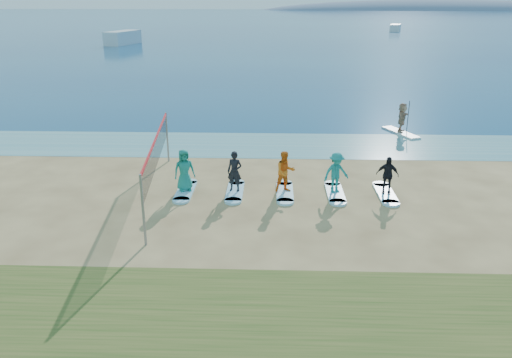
{
  "coord_description": "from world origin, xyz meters",
  "views": [
    {
      "loc": [
        -0.73,
        -16.25,
        7.82
      ],
      "look_at": [
        -1.38,
        2.0,
        1.1
      ],
      "focal_mm": 35.0,
      "sensor_mm": 36.0,
      "label": 1
    }
  ],
  "objects_px": {
    "student_1": "(235,171)",
    "student_2": "(285,172)",
    "boat_offshore_b": "(395,31)",
    "surfboard_4": "(386,193)",
    "volleyball_net": "(157,151)",
    "paddleboarder": "(402,117)",
    "student_0": "(184,170)",
    "boat_offshore_a": "(123,44)",
    "surfboard_0": "(185,191)",
    "surfboard_2": "(285,192)",
    "student_3": "(336,173)",
    "surfboard_3": "(335,193)",
    "surfboard_1": "(235,192)",
    "student_4": "(387,175)",
    "paddleboard": "(400,133)"
  },
  "relations": [
    {
      "from": "paddleboarder",
      "to": "student_0",
      "type": "height_order",
      "value": "student_0"
    },
    {
      "from": "student_0",
      "to": "surfboard_2",
      "type": "bearing_deg",
      "value": -22.15
    },
    {
      "from": "student_0",
      "to": "student_4",
      "type": "height_order",
      "value": "student_0"
    },
    {
      "from": "surfboard_0",
      "to": "surfboard_3",
      "type": "xyz_separation_m",
      "value": [
        6.33,
        0.0,
        0.0
      ]
    },
    {
      "from": "surfboard_0",
      "to": "surfboard_4",
      "type": "xyz_separation_m",
      "value": [
        8.43,
        0.0,
        0.0
      ]
    },
    {
      "from": "student_2",
      "to": "surfboard_3",
      "type": "xyz_separation_m",
      "value": [
        2.11,
        0.0,
        -0.92
      ]
    },
    {
      "from": "student_0",
      "to": "student_3",
      "type": "xyz_separation_m",
      "value": [
        6.33,
        0.0,
        -0.03
      ]
    },
    {
      "from": "paddleboard",
      "to": "surfboard_3",
      "type": "height_order",
      "value": "paddleboard"
    },
    {
      "from": "surfboard_3",
      "to": "surfboard_4",
      "type": "xyz_separation_m",
      "value": [
        2.11,
        0.0,
        0.0
      ]
    },
    {
      "from": "paddleboarder",
      "to": "surfboard_3",
      "type": "xyz_separation_m",
      "value": [
        -5.06,
        -9.95,
        -0.94
      ]
    },
    {
      "from": "student_3",
      "to": "surfboard_4",
      "type": "height_order",
      "value": "student_3"
    },
    {
      "from": "student_3",
      "to": "student_2",
      "type": "bearing_deg",
      "value": 157.66
    },
    {
      "from": "paddleboarder",
      "to": "student_0",
      "type": "xyz_separation_m",
      "value": [
        -11.39,
        -9.95,
        -0.01
      ]
    },
    {
      "from": "paddleboarder",
      "to": "surfboard_0",
      "type": "relative_size",
      "value": 0.79
    },
    {
      "from": "volleyball_net",
      "to": "student_1",
      "type": "height_order",
      "value": "volleyball_net"
    },
    {
      "from": "student_1",
      "to": "surfboard_3",
      "type": "xyz_separation_m",
      "value": [
        4.22,
        0.0,
        -0.9
      ]
    },
    {
      "from": "student_2",
      "to": "surfboard_3",
      "type": "height_order",
      "value": "student_2"
    },
    {
      "from": "student_1",
      "to": "student_4",
      "type": "height_order",
      "value": "student_1"
    },
    {
      "from": "surfboard_0",
      "to": "surfboard_4",
      "type": "relative_size",
      "value": 1.0
    },
    {
      "from": "surfboard_0",
      "to": "student_2",
      "type": "height_order",
      "value": "student_2"
    },
    {
      "from": "student_0",
      "to": "surfboard_3",
      "type": "xyz_separation_m",
      "value": [
        6.33,
        0.0,
        -0.93
      ]
    },
    {
      "from": "volleyball_net",
      "to": "student_2",
      "type": "bearing_deg",
      "value": 3.68
    },
    {
      "from": "paddleboarder",
      "to": "student_0",
      "type": "relative_size",
      "value": 0.98
    },
    {
      "from": "boat_offshore_a",
      "to": "student_1",
      "type": "height_order",
      "value": "student_1"
    },
    {
      "from": "boat_offshore_a",
      "to": "student_0",
      "type": "height_order",
      "value": "student_0"
    },
    {
      "from": "surfboard_1",
      "to": "student_1",
      "type": "height_order",
      "value": "student_1"
    },
    {
      "from": "boat_offshore_b",
      "to": "surfboard_4",
      "type": "relative_size",
      "value": 2.78
    },
    {
      "from": "volleyball_net",
      "to": "student_2",
      "type": "relative_size",
      "value": 5.19
    },
    {
      "from": "volleyball_net",
      "to": "boat_offshore_a",
      "type": "relative_size",
      "value": 1.17
    },
    {
      "from": "boat_offshore_a",
      "to": "surfboard_4",
      "type": "height_order",
      "value": "boat_offshore_a"
    },
    {
      "from": "boat_offshore_a",
      "to": "surfboard_0",
      "type": "relative_size",
      "value": 3.52
    },
    {
      "from": "volleyball_net",
      "to": "student_2",
      "type": "distance_m",
      "value": 5.34
    },
    {
      "from": "boat_offshore_b",
      "to": "student_2",
      "type": "bearing_deg",
      "value": -88.53
    },
    {
      "from": "student_1",
      "to": "student_2",
      "type": "height_order",
      "value": "student_2"
    },
    {
      "from": "paddleboard",
      "to": "student_4",
      "type": "bearing_deg",
      "value": -128.78
    },
    {
      "from": "paddleboarder",
      "to": "student_1",
      "type": "xyz_separation_m",
      "value": [
        -9.28,
        -9.95,
        -0.04
      ]
    },
    {
      "from": "student_1",
      "to": "student_2",
      "type": "distance_m",
      "value": 2.11
    },
    {
      "from": "student_4",
      "to": "boat_offshore_b",
      "type": "bearing_deg",
      "value": 89.54
    },
    {
      "from": "surfboard_0",
      "to": "student_0",
      "type": "height_order",
      "value": "student_0"
    },
    {
      "from": "student_0",
      "to": "student_1",
      "type": "bearing_deg",
      "value": -22.15
    },
    {
      "from": "volleyball_net",
      "to": "surfboard_1",
      "type": "distance_m",
      "value": 3.66
    },
    {
      "from": "surfboard_2",
      "to": "paddleboarder",
      "type": "bearing_deg",
      "value": 54.22
    },
    {
      "from": "student_1",
      "to": "student_3",
      "type": "distance_m",
      "value": 4.22
    },
    {
      "from": "paddleboard",
      "to": "boat_offshore_a",
      "type": "bearing_deg",
      "value": 97.98
    },
    {
      "from": "boat_offshore_b",
      "to": "student_0",
      "type": "relative_size",
      "value": 3.43
    },
    {
      "from": "student_1",
      "to": "surfboard_4",
      "type": "height_order",
      "value": "student_1"
    },
    {
      "from": "student_3",
      "to": "surfboard_1",
      "type": "bearing_deg",
      "value": 157.66
    },
    {
      "from": "surfboard_0",
      "to": "student_0",
      "type": "xyz_separation_m",
      "value": [
        0.0,
        0.0,
        0.93
      ]
    },
    {
      "from": "paddleboard",
      "to": "surfboard_0",
      "type": "bearing_deg",
      "value": -161.09
    },
    {
      "from": "surfboard_1",
      "to": "student_4",
      "type": "height_order",
      "value": "student_4"
    }
  ]
}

